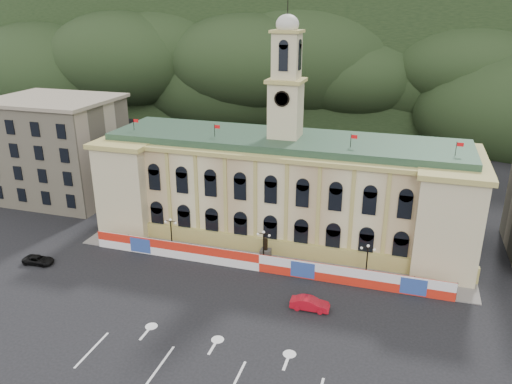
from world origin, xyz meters
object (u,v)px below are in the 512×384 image
(lamp_center, at_px, (264,244))
(black_suv, at_px, (39,260))
(red_sedan, at_px, (310,304))
(statue, at_px, (265,253))

(lamp_center, bearing_deg, black_suv, -162.94)
(red_sedan, bearing_deg, lamp_center, 41.26)
(lamp_center, bearing_deg, statue, 90.00)
(lamp_center, height_order, red_sedan, lamp_center)
(red_sedan, bearing_deg, black_suv, 88.49)
(lamp_center, xyz_separation_m, red_sedan, (8.36, -8.90, -2.30))
(red_sedan, distance_m, black_suv, 38.36)
(statue, relative_size, lamp_center, 0.72)
(lamp_center, distance_m, red_sedan, 12.42)
(statue, bearing_deg, lamp_center, -90.00)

